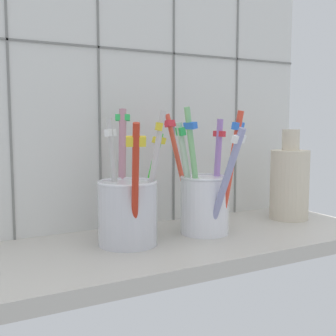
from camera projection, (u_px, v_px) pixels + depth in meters
counter_slab at (172, 247)px, 60.74cm from camera, size 64.00×22.00×2.00cm
tile_wall_back at (135, 96)px, 68.88cm from camera, size 64.00×2.20×45.00cm
toothbrush_cup_left at (128, 207)px, 58.33cm from camera, size 10.38×13.57×18.34cm
toothbrush_cup_right at (205, 198)px, 63.90cm from camera, size 8.68×13.33×18.55cm
ceramic_vase at (290, 182)px, 73.54cm from camera, size 6.45×6.45×15.18cm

